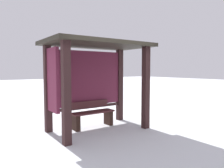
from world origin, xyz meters
TOP-DOWN VIEW (x-y plane):
  - ground_plane at (0.00, 0.00)m, footprint 60.00×60.00m
  - bus_shelter at (-0.09, 0.18)m, footprint 2.81×1.67m
  - bench_left_inside at (0.00, 0.33)m, footprint 1.26×0.39m

SIDE VIEW (x-z plane):
  - ground_plane at x=0.00m, z-range 0.00..0.00m
  - bench_left_inside at x=0.00m, z-range -0.02..0.71m
  - bus_shelter at x=-0.09m, z-range 0.53..2.90m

